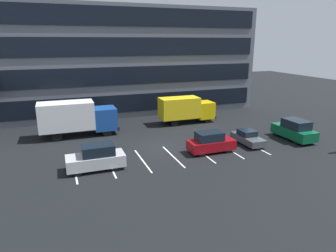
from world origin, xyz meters
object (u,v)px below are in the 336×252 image
(box_truck_blue, at_px, (77,117))
(suv_forest, at_px, (294,130))
(suv_silver, at_px, (96,158))
(box_truck_yellow_all, at_px, (186,109))
(sedan_charcoal, at_px, (248,138))
(suv_maroon, at_px, (211,142))

(box_truck_blue, distance_m, suv_forest, 22.82)
(box_truck_blue, relative_size, suv_forest, 1.70)
(box_truck_blue, relative_size, suv_silver, 1.79)
(box_truck_yellow_all, height_order, box_truck_blue, box_truck_blue)
(sedan_charcoal, xyz_separation_m, suv_maroon, (-4.53, -0.76, 0.27))
(suv_maroon, height_order, suv_forest, suv_forest)
(suv_silver, xyz_separation_m, suv_forest, (20.20, 0.63, 0.05))
(box_truck_blue, xyz_separation_m, sedan_charcoal, (15.61, -8.57, -1.46))
(box_truck_blue, height_order, suv_maroon, box_truck_blue)
(suv_silver, height_order, sedan_charcoal, suv_silver)
(suv_silver, relative_size, suv_maroon, 1.06)
(box_truck_blue, bearing_deg, suv_silver, -85.65)
(suv_maroon, bearing_deg, box_truck_blue, 139.91)
(suv_maroon, distance_m, suv_forest, 9.85)
(suv_forest, bearing_deg, box_truck_yellow_all, 128.27)
(sedan_charcoal, relative_size, suv_forest, 0.82)
(box_truck_yellow_all, bearing_deg, sedan_charcoal, -74.95)
(sedan_charcoal, bearing_deg, box_truck_yellow_all, 105.05)
(box_truck_yellow_all, xyz_separation_m, suv_silver, (-12.32, -10.61, -0.84))
(suv_maroon, bearing_deg, suv_forest, 1.70)
(suv_maroon, bearing_deg, suv_silver, -178.14)
(box_truck_blue, bearing_deg, sedan_charcoal, -28.75)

